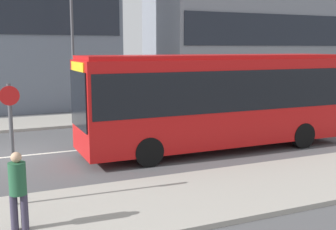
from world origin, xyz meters
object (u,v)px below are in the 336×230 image
(parked_car_0, at_px, (264,106))
(pedestrian_near_stop, at_px, (18,187))
(city_bus, at_px, (216,96))
(bus_stop_sign, at_px, (12,135))
(street_lamp, at_px, (72,30))

(parked_car_0, xyz_separation_m, pedestrian_near_stop, (-13.46, -10.07, 0.40))
(city_bus, height_order, parked_car_0, city_bus)
(parked_car_0, bearing_deg, city_bus, -139.26)
(pedestrian_near_stop, relative_size, bus_stop_sign, 0.57)
(parked_car_0, distance_m, street_lamp, 10.81)
(parked_car_0, height_order, street_lamp, street_lamp)
(pedestrian_near_stop, bearing_deg, city_bus, -132.73)
(parked_car_0, height_order, bus_stop_sign, bus_stop_sign)
(city_bus, xyz_separation_m, pedestrian_near_stop, (-7.32, -4.78, -0.97))
(city_bus, distance_m, parked_car_0, 8.22)
(city_bus, relative_size, bus_stop_sign, 3.57)
(parked_car_0, bearing_deg, pedestrian_near_stop, -143.21)
(parked_car_0, relative_size, bus_stop_sign, 1.47)
(bus_stop_sign, bearing_deg, parked_car_0, 32.46)
(city_bus, relative_size, street_lamp, 1.37)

